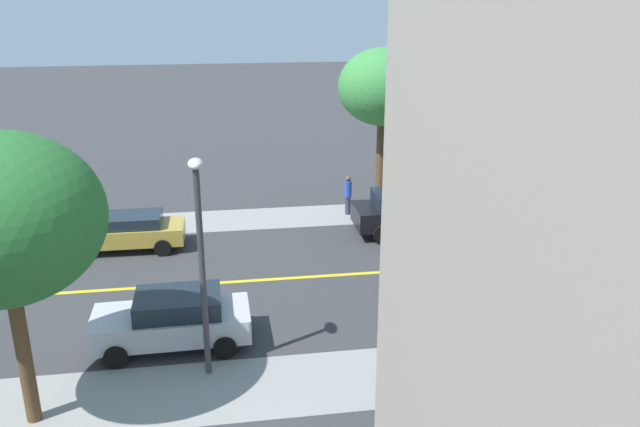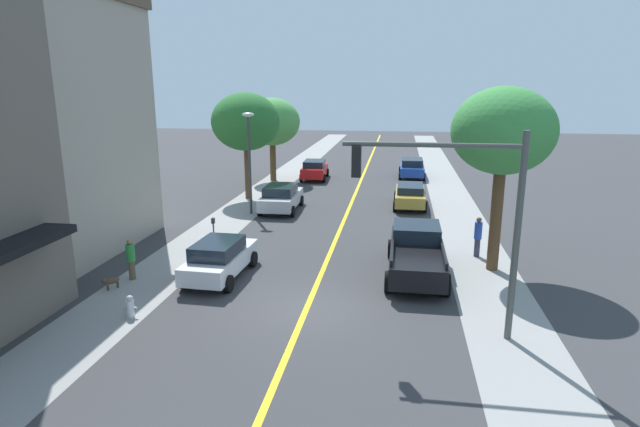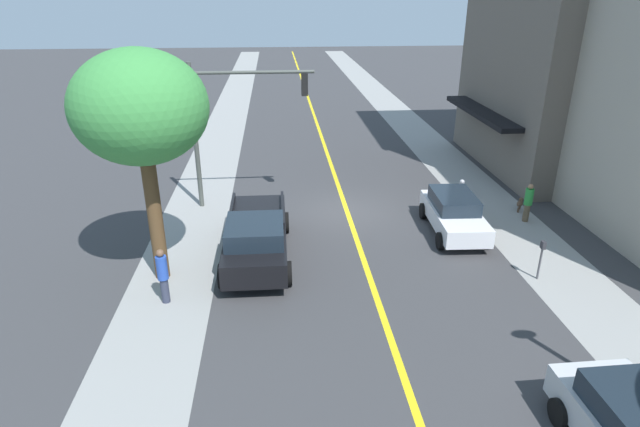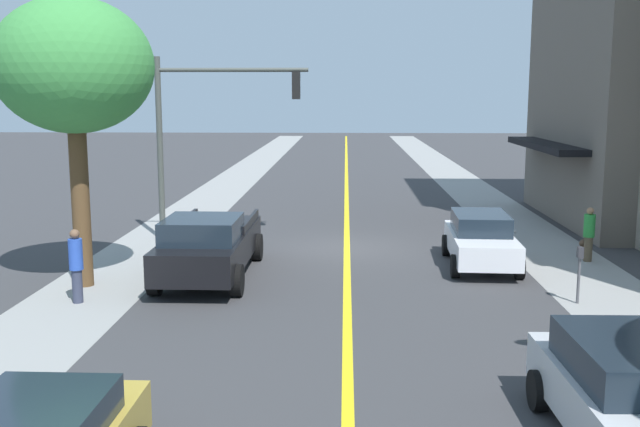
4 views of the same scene
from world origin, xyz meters
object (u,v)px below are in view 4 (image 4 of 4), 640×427
Objects in this scene: black_pickup_truck at (209,245)px; small_dog at (584,243)px; traffic_light_mast at (206,118)px; pedestrian_green_shirt at (589,233)px; street_tree_left_near at (73,68)px; pedestrian_blue_shirt at (76,264)px; fire_hydrant at (509,229)px; silver_sedan_left_curb at (637,397)px; parking_meter at (579,266)px; white_sedan_left_curb at (481,239)px.

black_pickup_truck reaches higher than small_dog.
traffic_light_mast is 12.59m from pedestrian_green_shirt.
pedestrian_blue_shirt is at bearing 104.08° from street_tree_left_near.
fire_hydrant is 2.77m from small_dog.
small_dog is at bearing 132.35° from fire_hydrant.
black_pickup_truck is at bearing -163.23° from street_tree_left_near.
black_pickup_truck reaches higher than pedestrian_blue_shirt.
black_pickup_truck is (7.66, -9.56, 0.09)m from silver_sedan_left_curb.
pedestrian_blue_shirt reaches higher than parking_meter.
street_tree_left_near is 5.65m from black_pickup_truck.
pedestrian_green_shirt is (-1.62, 3.15, 0.49)m from fire_hydrant.
traffic_light_mast is at bearing 1.81° from fire_hydrant.
pedestrian_blue_shirt reaches higher than white_sedan_left_curb.
black_pickup_truck reaches higher than parking_meter.
traffic_light_mast is 1.05× the size of black_pickup_truck.
white_sedan_left_curb is at bearing 179.79° from silver_sedan_left_curb.
pedestrian_green_shirt reaches higher than white_sedan_left_curb.
street_tree_left_near is 14.82m from fire_hydrant.
pedestrian_green_shirt reaches higher than small_dog.
white_sedan_left_curb is (1.63, -3.79, -0.11)m from parking_meter.
street_tree_left_near is 1.25× the size of black_pickup_truck.
parking_meter is 0.22× the size of traffic_light_mast.
pedestrian_blue_shirt is at bearing 131.07° from pedestrian_green_shirt.
small_dog is at bearing -8.12° from traffic_light_mast.
pedestrian_blue_shirt is 14.38m from pedestrian_green_shirt.
fire_hydrant is 10.87m from traffic_light_mast.
white_sedan_left_curb reaches higher than small_dog.
black_pickup_truck is 3.28× the size of pedestrian_blue_shirt.
silver_sedan_left_curb is 12.31m from pedestrian_green_shirt.
pedestrian_blue_shirt is (10.24, 4.14, 0.16)m from white_sedan_left_curb.
fire_hydrant is at bearing -152.51° from street_tree_left_near.
pedestrian_blue_shirt is at bearing 1.68° from parking_meter.
silver_sedan_left_curb is at bearing 39.08° from black_pickup_truck.
traffic_light_mast is (10.20, 0.32, 3.75)m from fire_hydrant.
pedestrian_blue_shirt is 15.02m from small_dog.
silver_sedan_left_curb is (-10.75, 8.63, -4.73)m from street_tree_left_near.
small_dog is at bearing 107.57° from black_pickup_truck.
street_tree_left_near reaches higher than traffic_light_mast.
parking_meter is at bearing 25.77° from white_sedan_left_curb.
pedestrian_blue_shirt is (11.92, 7.98, 0.59)m from fire_hydrant.
pedestrian_blue_shirt is (-0.40, 1.58, -4.60)m from street_tree_left_near.
white_sedan_left_curb is (-8.52, 3.53, -3.32)m from traffic_light_mast.
parking_meter reaches higher than fire_hydrant.
fire_hydrant is at bearing 75.99° from small_dog.
small_dog is (-12.07, 1.72, -3.78)m from traffic_light_mast.
street_tree_left_near is at bearing -109.15° from traffic_light_mast.
black_pickup_truck is at bearing -79.25° from traffic_light_mast.
silver_sedan_left_curb is 12.25m from black_pickup_truck.
pedestrian_green_shirt is (-3.19, -11.89, 0.04)m from silver_sedan_left_curb.
white_sedan_left_curb is at bearing 123.40° from pedestrian_green_shirt.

